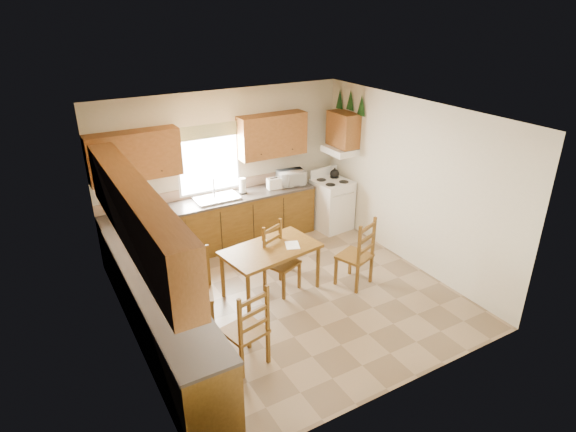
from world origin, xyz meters
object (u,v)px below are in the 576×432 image
dining_table (271,270)px  chair_far_left (195,290)px  chair_near_right (355,252)px  stove (332,205)px  microwave (291,178)px  chair_far_right (282,259)px  chair_near_left (245,325)px

dining_table → chair_far_left: (-1.25, -0.21, 0.17)m
chair_near_right → chair_far_left: 2.47m
stove → microwave: 0.98m
dining_table → microwave: bearing=43.3°
chair_near_right → chair_far_right: size_ratio=1.05×
chair_near_right → chair_far_left: (-2.46, 0.22, -0.01)m
stove → chair_near_left: chair_near_left is taller
stove → chair_far_left: (-3.31, -1.62, 0.08)m
dining_table → chair_near_right: chair_near_right is taller
dining_table → chair_far_right: chair_far_right is taller
chair_near_right → microwave: bearing=-114.0°
chair_near_right → chair_far_left: bearing=-25.4°
stove → microwave: size_ratio=2.06×
microwave → chair_far_right: size_ratio=0.43×
microwave → chair_far_left: microwave is taller
microwave → dining_table: (-1.35, -1.70, -0.68)m
microwave → chair_near_left: size_ratio=0.42×
microwave → dining_table: microwave is taller
chair_near_left → chair_near_right: chair_near_right is taller
stove → dining_table: size_ratio=0.67×
chair_near_left → chair_near_right: 2.35m
stove → chair_near_right: chair_near_right is taller
stove → chair_far_left: bearing=-159.0°
stove → chair_near_left: 4.04m
microwave → chair_near_left: microwave is taller
chair_near_right → chair_far_left: size_ratio=1.01×
dining_table → chair_far_left: bearing=-178.7°
chair_near_right → dining_table: bearing=-39.9°
stove → microwave: (-0.72, 0.30, 0.59)m
microwave → chair_far_left: 3.26m
stove → chair_far_right: 2.38m
dining_table → chair_far_left: 1.28m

